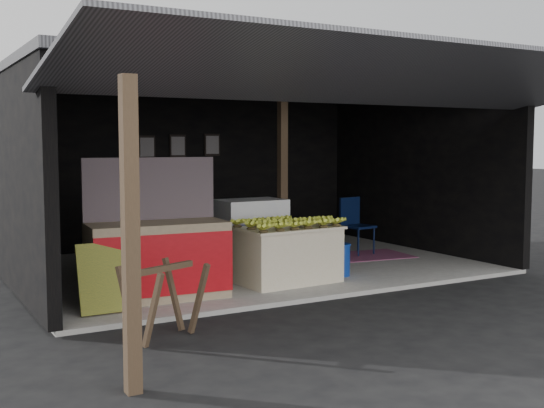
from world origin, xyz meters
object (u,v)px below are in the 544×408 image
banana_table (287,254)px  neighbor_stall (157,257)px  sawhorse (164,293)px  white_crate (251,236)px  plastic_chair (354,221)px  water_barrel (340,261)px

banana_table → neighbor_stall: (-1.90, -0.04, 0.13)m
banana_table → sawhorse: 2.88m
white_crate → sawhorse: 3.42m
neighbor_stall → banana_table: bearing=5.9°
neighbor_stall → plastic_chair: 4.48m
neighbor_stall → sawhorse: bearing=-103.0°
neighbor_stall → plastic_chair: neighbor_stall is taller
banana_table → white_crate: 0.94m
banana_table → water_barrel: size_ratio=3.32×
sawhorse → white_crate: bearing=25.0°
white_crate → water_barrel: (0.99, -0.89, -0.32)m
sawhorse → banana_table: bearing=11.3°
sawhorse → water_barrel: 3.69m
sawhorse → plastic_chair: size_ratio=0.90×
sawhorse → water_barrel: sawhorse is taller
neighbor_stall → water_barrel: neighbor_stall is taller
plastic_chair → banana_table: bearing=-154.9°
water_barrel → plastic_chair: plastic_chair is taller
plastic_chair → water_barrel: bearing=-141.4°
white_crate → neighbor_stall: size_ratio=0.62×
banana_table → neighbor_stall: size_ratio=0.84×
banana_table → white_crate: white_crate is taller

